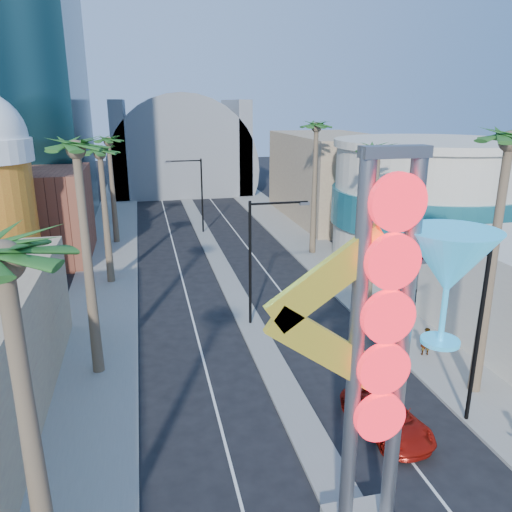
{
  "coord_description": "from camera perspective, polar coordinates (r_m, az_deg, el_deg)",
  "views": [
    {
      "loc": [
        -6.17,
        -8.45,
        13.56
      ],
      "look_at": [
        0.07,
        18.68,
        4.98
      ],
      "focal_mm": 35.0,
      "sensor_mm": 36.0,
      "label": 1
    }
  ],
  "objects": [
    {
      "name": "filler_east",
      "position": [
        61.25,
        8.51,
        8.9
      ],
      "size": [
        10.0,
        20.0,
        10.0
      ],
      "primitive_type": "cube",
      "color": "#A28268",
      "rests_on": "ground"
    },
    {
      "name": "streetlight_1",
      "position": [
        53.46,
        -6.8,
        7.66
      ],
      "size": [
        3.79,
        0.25,
        8.0
      ],
      "color": "black",
      "rests_on": "ground"
    },
    {
      "name": "palm_5",
      "position": [
        24.0,
        26.77,
        9.85
      ],
      "size": [
        2.4,
        2.4,
        13.2
      ],
      "color": "brown",
      "rests_on": "ground"
    },
    {
      "name": "palm_0",
      "position": [
        11.42,
        -26.57,
        -3.29
      ],
      "size": [
        2.4,
        2.4,
        11.7
      ],
      "color": "brown",
      "rests_on": "ground"
    },
    {
      "name": "palm_1",
      "position": [
        24.77,
        -19.72,
        9.8
      ],
      "size": [
        2.4,
        2.4,
        12.7
      ],
      "color": "brown",
      "rests_on": "ground"
    },
    {
      "name": "brick_filler_west",
      "position": [
        48.44,
        -24.44,
        4.2
      ],
      "size": [
        10.0,
        10.0,
        8.0
      ],
      "primitive_type": "cube",
      "color": "brown",
      "rests_on": "ground"
    },
    {
      "name": "sidewalk_west",
      "position": [
        45.62,
        -16.53,
        -0.8
      ],
      "size": [
        5.0,
        100.0,
        0.15
      ],
      "primitive_type": "cube",
      "color": "gray",
      "rests_on": "ground"
    },
    {
      "name": "palm_3",
      "position": [
        50.7,
        -16.46,
        11.83
      ],
      "size": [
        2.4,
        2.4,
        11.2
      ],
      "color": "brown",
      "rests_on": "ground"
    },
    {
      "name": "red_pickup",
      "position": [
        23.14,
        14.74,
        -17.39
      ],
      "size": [
        2.78,
        5.01,
        1.33
      ],
      "primitive_type": "imported",
      "rotation": [
        0.0,
        0.0,
        0.13
      ],
      "color": "#A5150C",
      "rests_on": "ground"
    },
    {
      "name": "palm_6",
      "position": [
        34.22,
        13.69,
        10.56
      ],
      "size": [
        2.4,
        2.4,
        11.7
      ],
      "color": "brown",
      "rests_on": "ground"
    },
    {
      "name": "palm_7",
      "position": [
        45.17,
        6.9,
        13.53
      ],
      "size": [
        2.4,
        2.4,
        12.7
      ],
      "color": "brown",
      "rests_on": "ground"
    },
    {
      "name": "streetlight_2",
      "position": [
        22.65,
        23.26,
        -7.02
      ],
      "size": [
        3.45,
        0.25,
        8.0
      ],
      "color": "black",
      "rests_on": "ground"
    },
    {
      "name": "palm_2",
      "position": [
        38.77,
        -17.35,
        10.32
      ],
      "size": [
        2.4,
        2.4,
        11.2
      ],
      "color": "brown",
      "rests_on": "ground"
    },
    {
      "name": "median",
      "position": [
        48.76,
        -5.17,
        1.0
      ],
      "size": [
        1.6,
        84.0,
        0.15
      ],
      "primitive_type": "cube",
      "color": "gray",
      "rests_on": "ground"
    },
    {
      "name": "sidewalk_east",
      "position": [
        48.12,
        6.61,
        0.73
      ],
      "size": [
        5.0,
        100.0,
        0.15
      ],
      "primitive_type": "cube",
      "color": "gray",
      "rests_on": "ground"
    },
    {
      "name": "turquoise_building",
      "position": [
        46.17,
        18.98,
        5.82
      ],
      "size": [
        16.6,
        16.6,
        10.6
      ],
      "color": "beige",
      "rests_on": "ground"
    },
    {
      "name": "neon_sign",
      "position": [
        14.77,
        16.92,
        -8.72
      ],
      "size": [
        6.53,
        2.6,
        12.55
      ],
      "color": "gray",
      "rests_on": "ground"
    },
    {
      "name": "pedestrian_a",
      "position": [
        29.43,
        18.82,
        -9.21
      ],
      "size": [
        0.63,
        0.45,
        1.63
      ],
      "primitive_type": "imported",
      "rotation": [
        0.0,
        0.0,
        3.03
      ],
      "color": "gray",
      "rests_on": "sidewalk_east"
    },
    {
      "name": "canopy",
      "position": [
        81.22,
        -8.65,
        10.39
      ],
      "size": [
        22.0,
        16.0,
        22.0
      ],
      "color": "slate",
      "rests_on": "ground"
    },
    {
      "name": "streetlight_0",
      "position": [
        30.5,
        0.32,
        0.58
      ],
      "size": [
        3.79,
        0.25,
        8.0
      ],
      "color": "black",
      "rests_on": "ground"
    }
  ]
}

